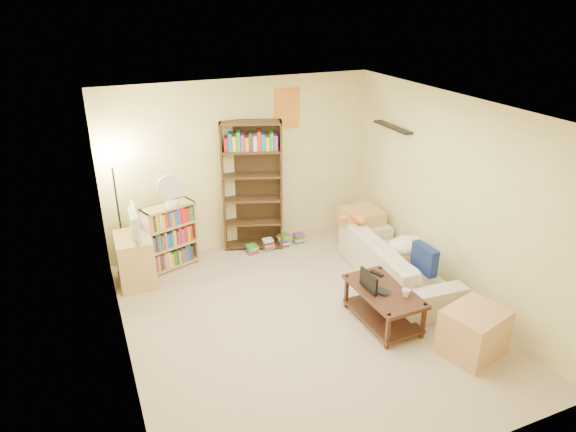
{
  "coord_description": "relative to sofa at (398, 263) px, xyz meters",
  "views": [
    {
      "loc": [
        -2.17,
        -4.6,
        3.59
      ],
      "look_at": [
        0.09,
        0.71,
        1.05
      ],
      "focal_mm": 32.0,
      "sensor_mm": 36.0,
      "label": 1
    }
  ],
  "objects": [
    {
      "name": "short_bookshelf",
      "position": [
        -2.67,
        1.62,
        0.17
      ],
      "size": [
        0.78,
        0.5,
        0.93
      ],
      "rotation": [
        0.0,
        0.0,
        0.32
      ],
      "color": "tan",
      "rests_on": "ground"
    },
    {
      "name": "television",
      "position": [
        -3.19,
        1.36,
        0.57
      ],
      "size": [
        0.68,
        0.12,
        0.39
      ],
      "primitive_type": "imported",
      "rotation": [
        0.0,
        0.0,
        1.55
      ],
      "color": "black",
      "rests_on": "tv_stand"
    },
    {
      "name": "tabby_cat",
      "position": [
        -0.21,
        0.79,
        0.37
      ],
      "size": [
        0.46,
        0.19,
        0.16
      ],
      "color": "orange",
      "rests_on": "sofa"
    },
    {
      "name": "tv_remote",
      "position": [
        -0.56,
        -0.36,
        0.16
      ],
      "size": [
        0.11,
        0.19,
        0.02
      ],
      "primitive_type": "cube",
      "rotation": [
        0.0,
        0.0,
        0.32
      ],
      "color": "black",
      "rests_on": "coffee_table"
    },
    {
      "name": "cream_blanket",
      "position": [
        0.15,
        0.04,
        0.21
      ],
      "size": [
        0.54,
        0.39,
        0.23
      ],
      "primitive_type": "ellipsoid",
      "color": "white",
      "rests_on": "sofa"
    },
    {
      "name": "navy_pillow",
      "position": [
        0.07,
        -0.44,
        0.27
      ],
      "size": [
        0.13,
        0.39,
        0.35
      ],
      "primitive_type": "cube",
      "rotation": [
        0.0,
        0.0,
        1.6
      ],
      "color": "navy",
      "rests_on": "sofa"
    },
    {
      "name": "mug",
      "position": [
        -0.53,
        -0.91,
        0.2
      ],
      "size": [
        0.13,
        0.13,
        0.09
      ],
      "primitive_type": "imported",
      "rotation": [
        0.0,
        0.0,
        -0.17
      ],
      "color": "white",
      "rests_on": "coffee_table"
    },
    {
      "name": "laptop",
      "position": [
        -0.72,
        -0.65,
        0.16
      ],
      "size": [
        0.48,
        0.46,
        0.03
      ],
      "primitive_type": "imported",
      "rotation": [
        0.0,
        0.0,
        2.02
      ],
      "color": "black",
      "rests_on": "coffee_table"
    },
    {
      "name": "laptop_screen",
      "position": [
        -0.86,
        -0.65,
        0.28
      ],
      "size": [
        0.02,
        0.33,
        0.22
      ],
      "primitive_type": "cube",
      "rotation": [
        0.0,
        0.0,
        0.02
      ],
      "color": "white",
      "rests_on": "laptop"
    },
    {
      "name": "tv_stand",
      "position": [
        -3.19,
        1.36,
        0.04
      ],
      "size": [
        0.46,
        0.64,
        0.67
      ],
      "primitive_type": "cube",
      "rotation": [
        0.0,
        0.0,
        -0.02
      ],
      "color": "tan",
      "rests_on": "ground"
    },
    {
      "name": "room",
      "position": [
        -1.49,
        -0.3,
        1.33
      ],
      "size": [
        4.5,
        4.54,
        2.52
      ],
      "color": "#CCB199",
      "rests_on": "ground"
    },
    {
      "name": "desk_fan",
      "position": [
        -2.61,
        1.58,
        0.87
      ],
      "size": [
        0.33,
        0.19,
        0.45
      ],
      "color": "silver",
      "rests_on": "short_bookshelf"
    },
    {
      "name": "coffee_table",
      "position": [
        -0.66,
        -0.69,
        -0.0
      ],
      "size": [
        0.58,
        1.01,
        0.44
      ],
      "rotation": [
        0.0,
        0.0,
        0.02
      ],
      "color": "#46241B",
      "rests_on": "ground"
    },
    {
      "name": "sofa",
      "position": [
        0.0,
        0.0,
        0.0
      ],
      "size": [
        2.12,
        1.06,
        0.59
      ],
      "primitive_type": "imported",
      "rotation": [
        0.0,
        0.0,
        1.5
      ],
      "color": "beige",
      "rests_on": "ground"
    },
    {
      "name": "side_table",
      "position": [
        0.1,
        1.11,
        0.01
      ],
      "size": [
        0.53,
        0.53,
        0.61
      ],
      "primitive_type": "cube",
      "rotation": [
        0.0,
        0.0,
        -0.0
      ],
      "color": "tan",
      "rests_on": "ground"
    },
    {
      "name": "book_stacks",
      "position": [
        -1.1,
        1.57,
        -0.21
      ],
      "size": [
        0.95,
        0.19,
        0.21
      ],
      "color": "red",
      "rests_on": "ground"
    },
    {
      "name": "tall_bookshelf",
      "position": [
        -1.4,
        1.75,
        0.73
      ],
      "size": [
        0.92,
        0.56,
        1.93
      ],
      "rotation": [
        0.0,
        0.0,
        -0.33
      ],
      "color": "#46311A",
      "rests_on": "ground"
    },
    {
      "name": "floor_lamp",
      "position": [
        -3.29,
        1.7,
        1.01
      ],
      "size": [
        0.28,
        0.28,
        1.64
      ],
      "color": "black",
      "rests_on": "ground"
    },
    {
      "name": "end_cabinet",
      "position": [
        -0.08,
        -1.54,
        -0.03
      ],
      "size": [
        0.74,
        0.67,
        0.52
      ],
      "primitive_type": "cube",
      "rotation": [
        0.0,
        0.0,
        0.27
      ],
      "color": "tan",
      "rests_on": "ground"
    }
  ]
}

